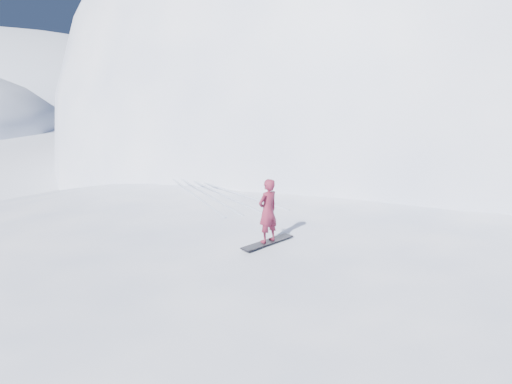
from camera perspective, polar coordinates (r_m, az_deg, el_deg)
The scene contains 8 objects.
ground at distance 12.33m, azimuth 2.73°, elevation -17.75°, with size 400.00×400.00×0.00m, color white.
near_ridge at distance 15.11m, azimuth 2.39°, elevation -11.45°, with size 36.00×28.00×4.80m, color white.
summit_peak at distance 44.55m, azimuth 18.11°, elevation 4.87°, with size 60.00×56.00×56.00m, color white.
peak_shoulder at distance 33.45m, azimuth 7.11°, elevation 2.65°, with size 28.00×24.00×18.00m, color white.
wind_bumps at distance 13.94m, azimuth -2.56°, elevation -13.74°, with size 16.00×14.40×1.00m.
snowboard at distance 11.76m, azimuth 1.46°, elevation -6.27°, with size 1.63×0.30×0.03m, color black.
snowboarder at distance 11.50m, azimuth 1.49°, elevation -2.37°, with size 0.60×0.39×1.64m, color maroon.
board_tracks at distance 16.69m, azimuth -5.19°, elevation -0.19°, with size 3.00×5.95×0.04m.
Camera 1 is at (-3.66, -9.84, 6.47)m, focal length 32.00 mm.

